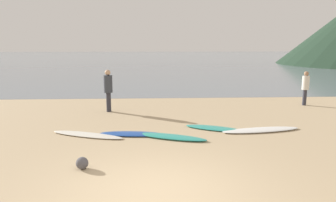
{
  "coord_description": "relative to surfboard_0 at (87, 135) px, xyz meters",
  "views": [
    {
      "loc": [
        -0.03,
        -5.51,
        2.79
      ],
      "look_at": [
        0.59,
        6.5,
        0.6
      ],
      "focal_mm": 33.67,
      "sensor_mm": 36.0,
      "label": 1
    }
  ],
  "objects": [
    {
      "name": "surfboard_2",
      "position": [
        2.56,
        -0.39,
        0.01
      ],
      "size": [
        2.23,
        1.3,
        0.1
      ],
      "primitive_type": "ellipsoid",
      "rotation": [
        0.0,
        0.0,
        -0.39
      ],
      "color": "teal",
      "rests_on": "ground"
    },
    {
      "name": "surfboard_1",
      "position": [
        1.37,
        0.01,
        0.0
      ],
      "size": [
        2.06,
        0.77,
        0.08
      ],
      "primitive_type": "ellipsoid",
      "rotation": [
        0.0,
        0.0,
        -0.11
      ],
      "color": "#1E479E",
      "rests_on": "ground"
    },
    {
      "name": "beach_rock_near",
      "position": [
        0.42,
        -2.64,
        0.11
      ],
      "size": [
        0.28,
        0.28,
        0.28
      ],
      "primitive_type": "sphere",
      "color": "#4E4C51",
      "rests_on": "ground"
    },
    {
      "name": "person_1",
      "position": [
        0.2,
        3.52,
        1.0
      ],
      "size": [
        0.35,
        0.35,
        1.75
      ],
      "rotation": [
        0.0,
        0.0,
        5.67
      ],
      "color": "#2D2D38",
      "rests_on": "ground"
    },
    {
      "name": "ground_plane",
      "position": [
        2.04,
        6.06,
        -0.13
      ],
      "size": [
        120.0,
        120.0,
        0.2
      ],
      "primitive_type": "cube",
      "color": "tan",
      "rests_on": "ground"
    },
    {
      "name": "ocean_water",
      "position": [
        2.04,
        56.69,
        -0.03
      ],
      "size": [
        140.0,
        100.0,
        0.01
      ],
      "primitive_type": "cube",
      "color": "slate",
      "rests_on": "ground"
    },
    {
      "name": "surfboard_0",
      "position": [
        0.0,
        0.0,
        0.0
      ],
      "size": [
        2.45,
        1.36,
        0.07
      ],
      "primitive_type": "ellipsoid",
      "rotation": [
        0.0,
        0.0,
        -0.38
      ],
      "color": "silver",
      "rests_on": "ground"
    },
    {
      "name": "surfboard_3",
      "position": [
        4.07,
        0.54,
        0.0
      ],
      "size": [
        2.03,
        1.38,
        0.07
      ],
      "primitive_type": "ellipsoid",
      "rotation": [
        0.0,
        0.0,
        -0.46
      ],
      "color": "teal",
      "rests_on": "ground"
    },
    {
      "name": "surfboard_4",
      "position": [
        5.52,
        0.25,
        0.01
      ],
      "size": [
        2.73,
        0.99,
        0.08
      ],
      "primitive_type": "ellipsoid",
      "rotation": [
        0.0,
        0.0,
        0.16
      ],
      "color": "white",
      "rests_on": "ground"
    },
    {
      "name": "person_0",
      "position": [
        9.01,
        4.47,
        0.89
      ],
      "size": [
        0.32,
        0.32,
        1.56
      ],
      "rotation": [
        0.0,
        0.0,
        3.18
      ],
      "color": "#2D2D38",
      "rests_on": "ground"
    }
  ]
}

